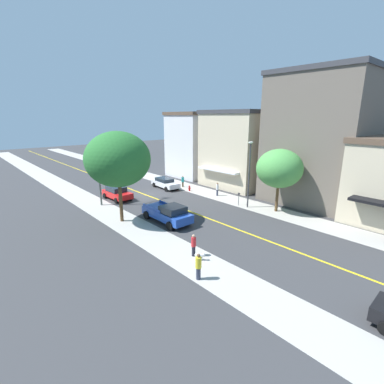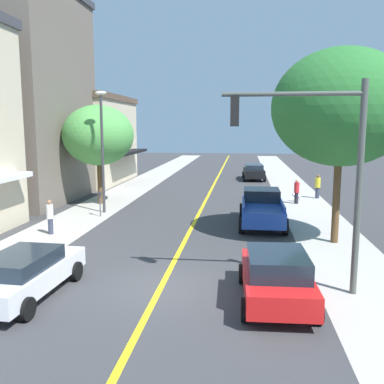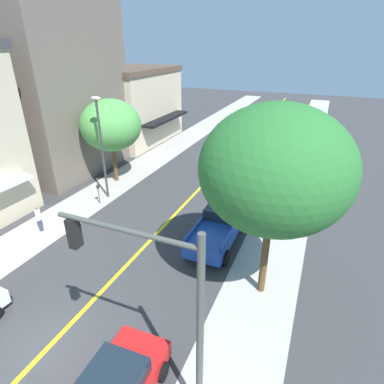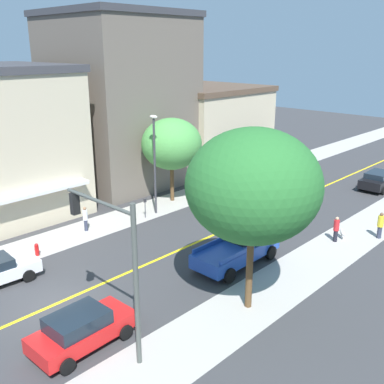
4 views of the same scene
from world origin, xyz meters
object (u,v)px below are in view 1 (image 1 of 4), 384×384
at_px(pedestrian_red_shirt, 194,245).
at_px(small_dog, 200,255).
at_px(parking_meter, 239,197).
at_px(blue_pickup_truck, 168,213).
at_px(pedestrian_yellow_shirt, 198,266).
at_px(red_sedan_right_curb, 117,193).
at_px(fire_hydrant, 189,188).
at_px(white_sedan_left_curb, 165,183).
at_px(traffic_light_mast, 109,166).
at_px(pedestrian_white_shirt, 217,189).
at_px(street_tree_left_near, 279,169).
at_px(pedestrian_teal_shirt, 183,181).
at_px(street_tree_right_corner, 118,159).
at_px(street_lamp, 249,168).

height_order(pedestrian_red_shirt, small_dog, pedestrian_red_shirt).
relative_size(parking_meter, blue_pickup_truck, 0.26).
relative_size(parking_meter, pedestrian_yellow_shirt, 0.83).
relative_size(red_sedan_right_curb, pedestrian_yellow_shirt, 2.50).
height_order(fire_hydrant, white_sedan_left_curb, white_sedan_left_curb).
height_order(red_sedan_right_curb, blue_pickup_truck, blue_pickup_truck).
height_order(traffic_light_mast, pedestrian_white_shirt, traffic_light_mast).
bearing_deg(street_tree_left_near, pedestrian_white_shirt, -87.69).
height_order(fire_hydrant, red_sedan_right_curb, red_sedan_right_curb).
distance_m(parking_meter, small_dog, 13.37).
bearing_deg(pedestrian_teal_shirt, pedestrian_yellow_shirt, -96.21).
bearing_deg(pedestrian_yellow_shirt, blue_pickup_truck, 106.51).
xyz_separation_m(street_tree_right_corner, pedestrian_teal_shirt, (-12.81, -6.39, -5.07)).
relative_size(street_tree_right_corner, blue_pickup_truck, 1.54).
bearing_deg(pedestrian_red_shirt, blue_pickup_truck, 61.65).
relative_size(white_sedan_left_curb, pedestrian_white_shirt, 2.83).
bearing_deg(pedestrian_red_shirt, parking_meter, 18.42).
bearing_deg(pedestrian_white_shirt, street_tree_left_near, 58.14).
xyz_separation_m(street_tree_left_near, fire_hydrant, (1.43, -12.29, -4.17)).
distance_m(street_tree_right_corner, blue_pickup_truck, 6.69).
bearing_deg(pedestrian_teal_shirt, small_dog, -95.36).
xyz_separation_m(street_lamp, pedestrian_teal_shirt, (-0.44, -11.69, -3.52)).
bearing_deg(parking_meter, blue_pickup_truck, -6.21).
bearing_deg(street_lamp, parking_meter, -82.48).
xyz_separation_m(street_lamp, pedestrian_red_shirt, (11.85, 4.39, -3.50)).
bearing_deg(small_dog, street_lamp, 72.22).
xyz_separation_m(parking_meter, small_dog, (11.80, 6.27, -0.57)).
xyz_separation_m(street_tree_left_near, street_tree_right_corner, (13.57, -8.11, 1.37)).
distance_m(street_tree_right_corner, pedestrian_yellow_shirt, 13.16).
bearing_deg(pedestrian_yellow_shirt, small_dog, 87.59).
distance_m(street_tree_left_near, blue_pickup_truck, 12.15).
xyz_separation_m(parking_meter, white_sedan_left_curb, (1.63, -11.68, -0.18)).
bearing_deg(white_sedan_left_curb, pedestrian_yellow_shirt, -28.31).
height_order(fire_hydrant, pedestrian_red_shirt, pedestrian_red_shirt).
bearing_deg(pedestrian_teal_shirt, fire_hydrant, -75.77).
relative_size(white_sedan_left_curb, pedestrian_yellow_shirt, 2.74).
height_order(street_tree_right_corner, pedestrian_white_shirt, street_tree_right_corner).
bearing_deg(red_sedan_right_curb, pedestrian_teal_shirt, 84.65).
height_order(traffic_light_mast, pedestrian_red_shirt, traffic_light_mast).
bearing_deg(white_sedan_left_curb, pedestrian_white_shirt, 22.46).
distance_m(red_sedan_right_curb, pedestrian_yellow_shirt, 19.59).
relative_size(street_tree_right_corner, white_sedan_left_curb, 1.79).
relative_size(parking_meter, red_sedan_right_curb, 0.33).
distance_m(street_tree_right_corner, parking_meter, 13.84).
distance_m(pedestrian_white_shirt, pedestrian_red_shirt, 16.05).
distance_m(street_lamp, small_dog, 13.60).
bearing_deg(small_dog, street_tree_right_corner, 141.29).
bearing_deg(street_lamp, blue_pickup_truck, -12.93).
distance_m(street_lamp, pedestrian_teal_shirt, 12.22).
xyz_separation_m(street_tree_left_near, traffic_light_mast, (11.70, -14.16, -0.25)).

